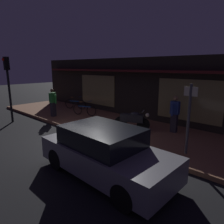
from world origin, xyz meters
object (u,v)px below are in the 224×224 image
(bicycle_extra, at_px, (75,104))
(parked_car_near, at_px, (105,152))
(motorcycle, at_px, (133,120))
(person_photographer, at_px, (53,102))
(bicycle_parked, at_px, (84,109))
(sign_post, at_px, (189,115))
(traffic_light_pole, at_px, (8,78))
(person_bystander, at_px, (175,113))

(bicycle_extra, height_order, parked_car_near, parked_car_near)
(motorcycle, bearing_deg, person_photographer, -168.16)
(bicycle_parked, relative_size, parked_car_near, 0.39)
(sign_post, distance_m, parked_car_near, 3.09)
(sign_post, xyz_separation_m, parked_car_near, (-1.25, -2.71, -0.81))
(bicycle_extra, height_order, sign_post, sign_post)
(traffic_light_pole, bearing_deg, person_bystander, 27.88)
(motorcycle, relative_size, bicycle_extra, 1.03)
(motorcycle, relative_size, parked_car_near, 0.39)
(person_bystander, relative_size, parked_car_near, 0.40)
(traffic_light_pole, xyz_separation_m, parked_car_near, (7.94, -0.49, -1.77))
(bicycle_parked, bearing_deg, motorcycle, -5.34)
(person_photographer, bearing_deg, bicycle_parked, 51.73)
(bicycle_extra, distance_m, parked_car_near, 9.03)
(bicycle_parked, relative_size, traffic_light_pole, 0.44)
(traffic_light_pole, bearing_deg, parked_car_near, -3.57)
(person_bystander, bearing_deg, motorcycle, -146.59)
(person_photographer, height_order, traffic_light_pole, traffic_light_pole)
(person_photographer, relative_size, sign_post, 0.70)
(bicycle_parked, distance_m, person_photographer, 1.92)
(person_photographer, bearing_deg, parked_car_near, -19.99)
(bicycle_parked, relative_size, person_bystander, 0.96)
(bicycle_parked, height_order, person_bystander, person_bystander)
(bicycle_parked, height_order, parked_car_near, parked_car_near)
(sign_post, xyz_separation_m, traffic_light_pole, (-9.19, -2.22, 0.97))
(bicycle_extra, relative_size, parked_car_near, 0.38)
(bicycle_extra, height_order, traffic_light_pole, traffic_light_pole)
(bicycle_extra, bearing_deg, traffic_light_pole, -93.53)
(person_bystander, bearing_deg, person_photographer, -162.51)
(bicycle_parked, relative_size, person_photographer, 0.96)
(bicycle_parked, xyz_separation_m, sign_post, (6.98, -1.24, 1.00))
(parked_car_near, bearing_deg, person_photographer, 160.01)
(motorcycle, bearing_deg, bicycle_parked, 174.66)
(motorcycle, xyz_separation_m, parked_car_near, (1.73, -3.58, 0.06))
(sign_post, height_order, parked_car_near, sign_post)
(person_bystander, distance_m, sign_post, 2.41)
(motorcycle, distance_m, person_photographer, 5.26)
(bicycle_parked, distance_m, bicycle_extra, 2.11)
(person_bystander, distance_m, traffic_light_pole, 8.93)
(person_photographer, relative_size, person_bystander, 1.00)
(person_photographer, distance_m, traffic_light_pole, 2.70)
(bicycle_parked, height_order, bicycle_extra, same)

